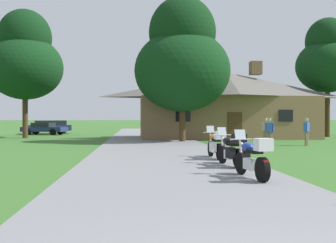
{
  "coord_description": "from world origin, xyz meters",
  "views": [
    {
      "loc": [
        -1.14,
        -3.01,
        1.71
      ],
      "look_at": [
        1.0,
        23.75,
        1.45
      ],
      "focal_mm": 43.25,
      "sensor_mm": 36.0,
      "label": 1
    }
  ],
  "objects_px": {
    "motorcycle_orange_farthest_in_row": "(217,145)",
    "tree_right_of_lodge": "(328,59)",
    "bystander_tan_shirt_near_lodge": "(266,130)",
    "parked_navy_sedan_far_left": "(44,128)",
    "motorcycle_black_second_in_row": "(233,150)",
    "tree_by_lodge_front": "(182,60)",
    "bystander_blue_shirt_by_tree": "(269,130)",
    "bystander_blue_shirt_beside_signpost": "(307,130)",
    "tree_left_far": "(25,59)",
    "parked_navy_suv_far_left": "(49,126)",
    "motorcycle_blue_nearest_to_camera": "(253,158)"
  },
  "relations": [
    {
      "from": "motorcycle_black_second_in_row",
      "to": "tree_by_lodge_front",
      "type": "xyz_separation_m",
      "value": [
        -0.03,
        14.54,
        5.14
      ]
    },
    {
      "from": "tree_by_lodge_front",
      "to": "parked_navy_sedan_far_left",
      "type": "xyz_separation_m",
      "value": [
        -12.29,
        12.94,
        -5.1
      ]
    },
    {
      "from": "bystander_blue_shirt_by_tree",
      "to": "parked_navy_suv_far_left",
      "type": "distance_m",
      "value": 26.83
    },
    {
      "from": "bystander_blue_shirt_by_tree",
      "to": "tree_right_of_lodge",
      "type": "height_order",
      "value": "tree_right_of_lodge"
    },
    {
      "from": "bystander_tan_shirt_near_lodge",
      "to": "motorcycle_orange_farthest_in_row",
      "type": "bearing_deg",
      "value": 93.22
    },
    {
      "from": "motorcycle_black_second_in_row",
      "to": "parked_navy_suv_far_left",
      "type": "bearing_deg",
      "value": 103.23
    },
    {
      "from": "motorcycle_black_second_in_row",
      "to": "tree_right_of_lodge",
      "type": "distance_m",
      "value": 25.94
    },
    {
      "from": "tree_by_lodge_front",
      "to": "parked_navy_sedan_far_left",
      "type": "bearing_deg",
      "value": 133.55
    },
    {
      "from": "bystander_blue_shirt_by_tree",
      "to": "tree_left_far",
      "type": "bearing_deg",
      "value": 0.93
    },
    {
      "from": "motorcycle_black_second_in_row",
      "to": "parked_navy_suv_far_left",
      "type": "height_order",
      "value": "parked_navy_suv_far_left"
    },
    {
      "from": "bystander_tan_shirt_near_lodge",
      "to": "tree_by_lodge_front",
      "type": "height_order",
      "value": "tree_by_lodge_front"
    },
    {
      "from": "bystander_blue_shirt_beside_signpost",
      "to": "tree_left_far",
      "type": "bearing_deg",
      "value": -71.2
    },
    {
      "from": "motorcycle_blue_nearest_to_camera",
      "to": "tree_by_lodge_front",
      "type": "bearing_deg",
      "value": 82.4
    },
    {
      "from": "motorcycle_orange_farthest_in_row",
      "to": "tree_left_far",
      "type": "bearing_deg",
      "value": 120.27
    },
    {
      "from": "motorcycle_blue_nearest_to_camera",
      "to": "motorcycle_black_second_in_row",
      "type": "xyz_separation_m",
      "value": [
        0.11,
        2.77,
        -0.01
      ]
    },
    {
      "from": "tree_right_of_lodge",
      "to": "parked_navy_suv_far_left",
      "type": "relative_size",
      "value": 2.13
    },
    {
      "from": "motorcycle_blue_nearest_to_camera",
      "to": "tree_right_of_lodge",
      "type": "xyz_separation_m",
      "value": [
        13.77,
        23.91,
        6.29
      ]
    },
    {
      "from": "bystander_blue_shirt_by_tree",
      "to": "parked_navy_sedan_far_left",
      "type": "height_order",
      "value": "bystander_blue_shirt_by_tree"
    },
    {
      "from": "bystander_blue_shirt_by_tree",
      "to": "parked_navy_suv_far_left",
      "type": "xyz_separation_m",
      "value": [
        -17.07,
        20.7,
        -0.17
      ]
    },
    {
      "from": "bystander_blue_shirt_beside_signpost",
      "to": "bystander_tan_shirt_near_lodge",
      "type": "bearing_deg",
      "value": -75.06
    },
    {
      "from": "motorcycle_orange_farthest_in_row",
      "to": "bystander_blue_shirt_by_tree",
      "type": "distance_m",
      "value": 8.59
    },
    {
      "from": "motorcycle_blue_nearest_to_camera",
      "to": "tree_right_of_lodge",
      "type": "relative_size",
      "value": 0.2
    },
    {
      "from": "bystander_tan_shirt_near_lodge",
      "to": "parked_navy_sedan_far_left",
      "type": "height_order",
      "value": "bystander_tan_shirt_near_lodge"
    },
    {
      "from": "parked_navy_sedan_far_left",
      "to": "bystander_tan_shirt_near_lodge",
      "type": "bearing_deg",
      "value": -118.69
    },
    {
      "from": "motorcycle_black_second_in_row",
      "to": "parked_navy_sedan_far_left",
      "type": "relative_size",
      "value": 0.46
    },
    {
      "from": "motorcycle_orange_farthest_in_row",
      "to": "tree_by_lodge_front",
      "type": "xyz_separation_m",
      "value": [
        0.0,
        11.97,
        5.14
      ]
    },
    {
      "from": "motorcycle_blue_nearest_to_camera",
      "to": "motorcycle_orange_farthest_in_row",
      "type": "height_order",
      "value": "same"
    },
    {
      "from": "motorcycle_blue_nearest_to_camera",
      "to": "parked_navy_sedan_far_left",
      "type": "relative_size",
      "value": 0.46
    },
    {
      "from": "bystander_blue_shirt_beside_signpost",
      "to": "tree_right_of_lodge",
      "type": "height_order",
      "value": "tree_right_of_lodge"
    },
    {
      "from": "parked_navy_suv_far_left",
      "to": "parked_navy_sedan_far_left",
      "type": "distance_m",
      "value": 3.04
    },
    {
      "from": "bystander_blue_shirt_beside_signpost",
      "to": "tree_left_far",
      "type": "height_order",
      "value": "tree_left_far"
    },
    {
      "from": "tree_right_of_lodge",
      "to": "tree_by_lodge_front",
      "type": "bearing_deg",
      "value": -154.28
    },
    {
      "from": "bystander_blue_shirt_by_tree",
      "to": "motorcycle_orange_farthest_in_row",
      "type": "bearing_deg",
      "value": 92.06
    },
    {
      "from": "motorcycle_orange_farthest_in_row",
      "to": "tree_right_of_lodge",
      "type": "distance_m",
      "value": 23.91
    },
    {
      "from": "tree_right_of_lodge",
      "to": "motorcycle_orange_farthest_in_row",
      "type": "bearing_deg",
      "value": -126.41
    },
    {
      "from": "motorcycle_black_second_in_row",
      "to": "bystander_blue_shirt_by_tree",
      "type": "xyz_separation_m",
      "value": [
        4.58,
        9.81,
        0.34
      ]
    },
    {
      "from": "bystander_tan_shirt_near_lodge",
      "to": "bystander_blue_shirt_beside_signpost",
      "type": "distance_m",
      "value": 2.5
    },
    {
      "from": "motorcycle_orange_farthest_in_row",
      "to": "motorcycle_black_second_in_row",
      "type": "bearing_deg",
      "value": -92.75
    },
    {
      "from": "bystander_blue_shirt_beside_signpost",
      "to": "parked_navy_suv_far_left",
      "type": "relative_size",
      "value": 0.34
    },
    {
      "from": "bystander_blue_shirt_beside_signpost",
      "to": "tree_right_of_lodge",
      "type": "relative_size",
      "value": 0.16
    },
    {
      "from": "motorcycle_black_second_in_row",
      "to": "tree_by_lodge_front",
      "type": "height_order",
      "value": "tree_by_lodge_front"
    },
    {
      "from": "motorcycle_black_second_in_row",
      "to": "bystander_blue_shirt_beside_signpost",
      "type": "distance_m",
      "value": 12.47
    },
    {
      "from": "tree_left_far",
      "to": "parked_navy_suv_far_left",
      "type": "height_order",
      "value": "tree_left_far"
    },
    {
      "from": "bystander_blue_shirt_by_tree",
      "to": "tree_left_far",
      "type": "height_order",
      "value": "tree_left_far"
    },
    {
      "from": "motorcycle_orange_farthest_in_row",
      "to": "tree_right_of_lodge",
      "type": "relative_size",
      "value": 0.2
    },
    {
      "from": "bystander_blue_shirt_beside_signpost",
      "to": "bystander_blue_shirt_by_tree",
      "type": "relative_size",
      "value": 1.0
    },
    {
      "from": "motorcycle_orange_farthest_in_row",
      "to": "bystander_tan_shirt_near_lodge",
      "type": "bearing_deg",
      "value": 57.68
    },
    {
      "from": "motorcycle_blue_nearest_to_camera",
      "to": "parked_navy_sedan_far_left",
      "type": "distance_m",
      "value": 32.62
    },
    {
      "from": "motorcycle_orange_farthest_in_row",
      "to": "parked_navy_suv_far_left",
      "type": "relative_size",
      "value": 0.42
    },
    {
      "from": "motorcycle_blue_nearest_to_camera",
      "to": "tree_left_far",
      "type": "relative_size",
      "value": 0.19
    }
  ]
}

